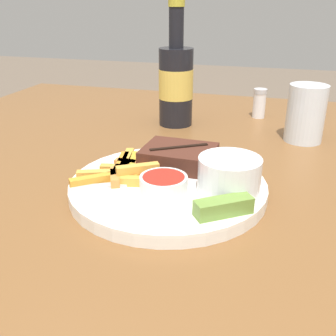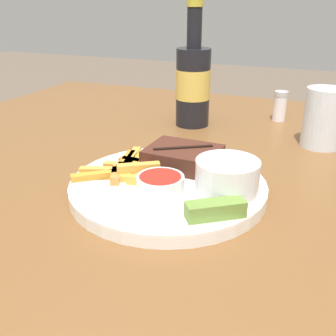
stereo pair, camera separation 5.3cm
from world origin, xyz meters
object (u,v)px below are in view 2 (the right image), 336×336
object	(u,v)px
dipping_sauce_cup	(160,184)
salt_shaker	(280,106)
knife_utensil	(168,171)
steak_portion	(182,157)
pickle_spear	(215,210)
drinking_glass	(323,118)
fork_utensil	(117,182)
coleslaw_cup	(227,176)
beer_bottle	(193,82)
dinner_plate	(168,187)

from	to	relation	value
dipping_sauce_cup	salt_shaker	size ratio (longest dim) A/B	0.95
knife_utensil	steak_portion	bearing A→B (deg)	-47.53
pickle_spear	drinking_glass	xyz separation A→B (m)	(0.10, 0.35, 0.03)
salt_shaker	pickle_spear	bearing A→B (deg)	-90.80
fork_utensil	salt_shaker	distance (m)	0.48
coleslaw_cup	knife_utensil	bearing A→B (deg)	158.71
coleslaw_cup	pickle_spear	size ratio (longest dim) A/B	1.17
beer_bottle	dipping_sauce_cup	bearing A→B (deg)	-77.44
pickle_spear	fork_utensil	bearing A→B (deg)	166.65
drinking_glass	coleslaw_cup	bearing A→B (deg)	-109.21
dipping_sauce_cup	knife_utensil	bearing A→B (deg)	104.41
pickle_spear	knife_utensil	size ratio (longest dim) A/B	0.46
coleslaw_cup	fork_utensil	xyz separation A→B (m)	(-0.15, -0.02, -0.03)
steak_portion	beer_bottle	size ratio (longest dim) A/B	0.43
fork_utensil	beer_bottle	size ratio (longest dim) A/B	0.49
dinner_plate	steak_portion	world-z (taller)	steak_portion
dinner_plate	pickle_spear	xyz separation A→B (m)	(0.09, -0.07, 0.02)
dinner_plate	steak_portion	bearing A→B (deg)	92.26
steak_portion	fork_utensil	xyz separation A→B (m)	(-0.06, -0.09, -0.01)
pickle_spear	drinking_glass	size ratio (longest dim) A/B	0.65
dipping_sauce_cup	beer_bottle	bearing A→B (deg)	102.56
knife_utensil	beer_bottle	bearing A→B (deg)	-19.17
salt_shaker	drinking_glass	bearing A→B (deg)	-56.23
beer_bottle	knife_utensil	bearing A→B (deg)	-77.86
dinner_plate	dipping_sauce_cup	world-z (taller)	dipping_sauce_cup
dinner_plate	dipping_sauce_cup	size ratio (longest dim) A/B	4.41
knife_utensil	salt_shaker	bearing A→B (deg)	-46.40
dinner_plate	salt_shaker	bearing A→B (deg)	77.39
fork_utensil	dinner_plate	bearing A→B (deg)	0.00
drinking_glass	salt_shaker	bearing A→B (deg)	123.77
steak_portion	knife_utensil	distance (m)	0.04
drinking_glass	salt_shaker	size ratio (longest dim) A/B	1.64
beer_bottle	dinner_plate	bearing A→B (deg)	-76.85
knife_utensil	dipping_sauce_cup	bearing A→B (deg)	163.10
pickle_spear	beer_bottle	xyz separation A→B (m)	(-0.16, 0.39, 0.06)
steak_portion	dipping_sauce_cup	size ratio (longest dim) A/B	1.77
coleslaw_cup	beer_bottle	distance (m)	0.37
dinner_plate	salt_shaker	size ratio (longest dim) A/B	4.17
dipping_sauce_cup	fork_utensil	world-z (taller)	dipping_sauce_cup
beer_bottle	steak_portion	bearing A→B (deg)	-74.42
dipping_sauce_cup	pickle_spear	bearing A→B (deg)	-20.18
fork_utensil	drinking_glass	distance (m)	0.40
beer_bottle	salt_shaker	world-z (taller)	beer_bottle
knife_utensil	drinking_glass	world-z (taller)	drinking_glass
dipping_sauce_cup	knife_utensil	world-z (taller)	dipping_sauce_cup
dinner_plate	drinking_glass	size ratio (longest dim) A/B	2.55
drinking_glass	beer_bottle	bearing A→B (deg)	172.00
steak_portion	drinking_glass	xyz separation A→B (m)	(0.19, 0.22, 0.02)
pickle_spear	salt_shaker	size ratio (longest dim) A/B	1.06
drinking_glass	dinner_plate	bearing A→B (deg)	-123.51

